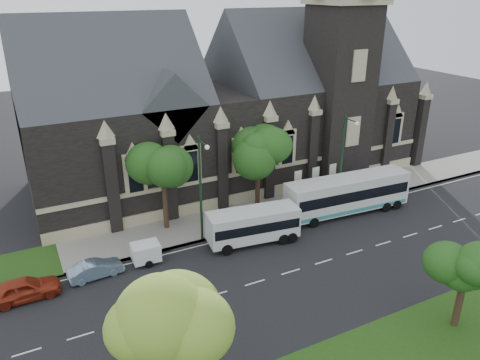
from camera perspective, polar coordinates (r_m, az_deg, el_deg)
ground at (r=35.08m, az=6.24°, el=-11.16°), size 160.00×160.00×0.00m
sidewalk at (r=42.14m, az=-0.78°, el=-4.70°), size 80.00×5.00×0.15m
museum at (r=49.31m, az=-0.26°, el=9.46°), size 40.00×17.70×29.90m
tree_park_near at (r=20.68m, az=-8.05°, el=-16.75°), size 4.42×4.42×8.56m
tree_park_east at (r=30.84m, az=26.22°, el=-8.69°), size 3.40×3.40×6.28m
tree_walk_right at (r=42.25m, az=2.37°, el=3.83°), size 4.08×4.08×7.80m
tree_walk_left at (r=38.90m, az=-9.30°, el=1.72°), size 3.91×3.91×7.64m
street_lamp_near at (r=43.35m, az=12.59°, el=2.80°), size 0.36×1.88×9.00m
street_lamp_mid at (r=36.53m, az=-4.78°, el=-0.53°), size 0.36×1.88×9.00m
banner_flag_left at (r=43.64m, az=6.92°, el=-0.52°), size 0.90×0.10×4.00m
banner_flag_center at (r=44.72m, az=9.06°, el=-0.05°), size 0.90×0.10×4.00m
banner_flag_right at (r=45.85m, az=11.10°, el=0.39°), size 0.90×0.10×4.00m
tour_coach at (r=43.58m, az=13.09°, el=-1.67°), size 12.23×3.46×3.53m
shuttle_bus at (r=37.75m, az=1.65°, el=-5.44°), size 7.70×3.43×2.88m
box_trailer at (r=36.18m, az=-11.51°, el=-8.68°), size 3.02×1.77×1.60m
sedan at (r=35.59m, az=-17.33°, el=-10.41°), size 3.99×1.66×1.28m
car_far_red at (r=34.95m, az=-25.03°, el=-12.04°), size 4.67×1.93×1.58m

